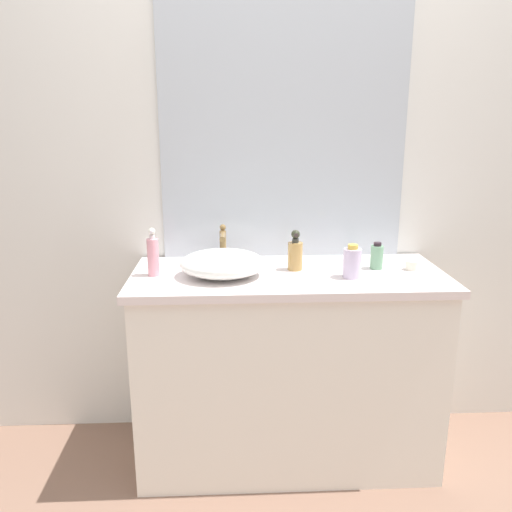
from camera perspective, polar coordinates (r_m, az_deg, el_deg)
name	(u,v)px	position (r m, az deg, el deg)	size (l,w,h in m)	color
bathroom_wall_rear	(285,169)	(2.46, 3.26, 9.51)	(6.00, 0.06, 2.60)	silver
vanity_counter	(287,367)	(2.38, 3.42, -12.11)	(1.34, 0.57, 0.89)	white
wall_mirror_panel	(284,127)	(2.41, 3.08, 14.00)	(1.12, 0.01, 1.20)	#B2BCC6
sink_basin	(223,263)	(2.15, -3.71, -0.83)	(0.36, 0.31, 0.11)	white
faucet	(223,242)	(2.30, -3.68, 1.55)	(0.03, 0.15, 0.18)	brown
soap_dispenser	(295,254)	(2.24, 4.35, 0.27)	(0.06, 0.06, 0.18)	#AE8649
lotion_bottle	(352,262)	(2.16, 10.56, -0.71)	(0.08, 0.08, 0.14)	silver
perfume_bottle	(153,255)	(2.19, -11.29, 0.09)	(0.05, 0.05, 0.20)	pink
spray_can	(377,257)	(2.31, 13.18, -0.07)	(0.05, 0.05, 0.12)	#70A37E
candle_jar	(412,265)	(2.35, 16.83, -0.98)	(0.06, 0.06, 0.04)	silver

